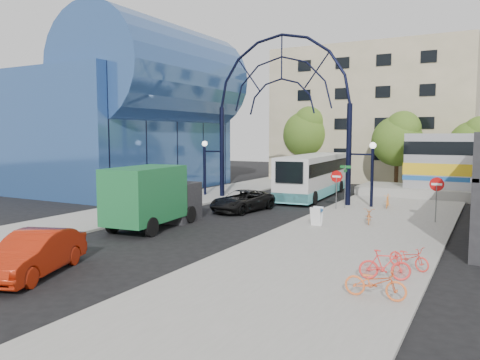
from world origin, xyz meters
The scene contains 22 objects.
ground centered at (0.00, 0.00, 0.00)m, with size 120.00×120.00×0.00m, color black.
sidewalk_east centered at (8.00, 4.00, 0.06)m, with size 8.00×56.00×0.12m, color gray.
plaza_west centered at (-6.50, 6.00, 0.06)m, with size 5.00×50.00×0.12m, color gray.
gateway_arch centered at (0.00, 14.00, 8.56)m, with size 13.64×0.44×12.10m.
stop_sign centered at (4.80, 12.00, 1.99)m, with size 0.80×0.07×2.50m.
do_not_enter_sign centered at (11.00, 10.00, 1.98)m, with size 0.76×0.07×2.48m.
street_name_sign centered at (5.20, 12.60, 2.13)m, with size 0.70×0.70×2.80m.
sandwich_board centered at (5.60, 5.98, 0.74)m, with size 0.55×0.61×0.99m.
transit_hall centered at (-15.30, 15.00, 6.70)m, with size 16.50×18.00×14.50m.
apartment_block centered at (2.00, 34.97, 7.00)m, with size 20.00×12.10×14.00m.
tree_north_a centered at (6.12, 25.93, 4.61)m, with size 4.48×4.48×7.00m.
tree_north_b centered at (-3.88, 29.93, 5.27)m, with size 5.12×5.12×8.00m.
tree_north_c centered at (12.12, 27.93, 4.28)m, with size 4.16×4.16×6.50m.
city_bus centered at (1.15, 17.90, 1.73)m, with size 3.48×12.21×3.31m.
green_truck centered at (-2.00, 2.00, 1.63)m, with size 3.02×6.66×3.26m.
black_suv centered at (-0.43, 8.88, 0.68)m, with size 2.25×4.88×1.36m, color black.
red_sedan centered at (-0.24, -6.77, 0.77)m, with size 1.63×4.68×1.54m, color #A51F0A.
bike_near_a centered at (7.87, 8.00, 0.55)m, with size 0.57×1.64×0.86m, color orange.
bike_near_b centered at (7.65, 14.00, 0.57)m, with size 0.42×1.49×0.89m, color orange.
bike_far_a centered at (11.18, -0.07, 0.53)m, with size 0.55×1.58×0.83m, color #F53931.
bike_far_b centered at (10.70, -1.82, 0.62)m, with size 0.47×1.67×1.01m, color red.
bike_far_c centered at (10.82, -3.73, 0.59)m, with size 0.63×1.79×0.94m, color orange.
Camera 1 is at (13.73, -17.30, 4.89)m, focal length 35.00 mm.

